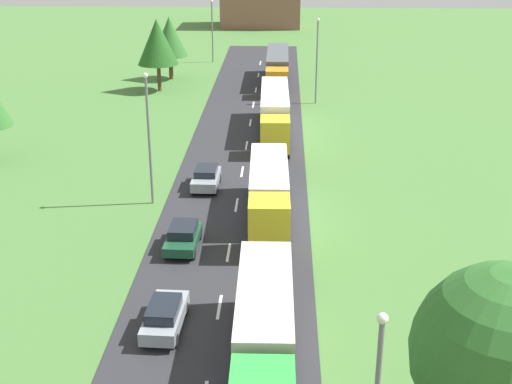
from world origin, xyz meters
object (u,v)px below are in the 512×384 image
Objects in this scene: truck_third at (275,111)px; tree_birch at (157,42)px; lamppost_second at (149,133)px; lamppost_third at (317,57)px; truck_fourth at (278,67)px; car_second at (165,315)px; lamppost_fourth at (212,28)px; tree_oak at (504,355)px; car_third at (183,237)px; truck_second at (269,192)px; truck_lead at (264,328)px; tree_maple at (170,37)px; car_fourth at (206,177)px.

tree_birch reaches higher than truck_third.
lamppost_second is 30.62m from lamppost_third.
lamppost_third is (4.17, -8.53, 2.83)m from truck_fourth.
lamppost_fourth reaches higher than car_second.
car_second is at bearing -101.62° from lamppost_third.
truck_fourth reaches higher than car_second.
car_third is at bearing 127.64° from tree_oak.
tree_oak reaches higher than truck_fourth.
truck_fourth reaches higher than truck_second.
lamppost_second is (-8.33, -36.49, 3.01)m from truck_fourth.
tree_maple is (-12.99, 57.71, 3.00)m from truck_lead.
truck_second is 2.98× the size of car_third.
truck_second is 6.74m from car_third.
lamppost_second reaches higher than tree_birch.
tree_maple is (-8.05, 54.87, 4.24)m from car_second.
tree_oak reaches higher than car_fourth.
tree_birch reaches higher than truck_fourth.
lamppost_third is at bearing 94.62° from tree_oak.
tree_maple is (-21.36, 63.59, 0.07)m from tree_oak.
car_second is 0.46× the size of lamppost_second.
lamppost_third is at bearing 75.01° from car_third.
car_third is 0.54× the size of tree_maple.
truck_fourth is (0.02, 19.81, -0.08)m from truck_third.
truck_lead is at bearing -77.32° from tree_maple.
lamppost_second reaches higher than car_second.
truck_second is 7.61m from car_fourth.
tree_birch is 1.08× the size of tree_maple.
truck_lead is 1.25× the size of lamppost_second.
lamppost_second is 39.12m from tree_maple.
car_fourth reaches higher than car_third.
car_fourth is at bearing 102.71° from truck_lead.
tree_oak reaches higher than truck_second.
truck_lead is 1.56× the size of tree_maple.
truck_fourth is 3.75× the size of car_fourth.
tree_maple is (-4.60, 38.85, -0.03)m from lamppost_second.
car_second is 0.51× the size of tree_oak.
car_third is 1.02× the size of car_fourth.
truck_lead is at bearing -65.96° from car_third.
tree_maple reaches higher than car_second.
tree_maple is at bearing 99.55° from car_third.
truck_lead is 10.64m from tree_oak.
car_second is at bearing -81.65° from tree_maple.
car_second is 65.50m from lamppost_fourth.
tree_maple reaches higher than truck_second.
truck_lead is at bearing 144.92° from tree_oak.
tree_birch reaches higher than truck_lead.
lamppost_fourth is at bearing 121.46° from lamppost_third.
truck_third is 3.42× the size of car_second.
truck_third is 12.34m from lamppost_third.
lamppost_fourth reaches higher than truck_lead.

